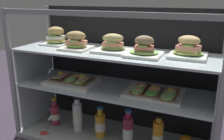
{
  "coord_description": "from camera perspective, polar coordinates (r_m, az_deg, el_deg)",
  "views": [
    {
      "loc": [
        0.59,
        -1.34,
        0.95
      ],
      "look_at": [
        0.0,
        0.0,
        0.51
      ],
      "focal_mm": 39.11,
      "sensor_mm": 36.0,
      "label": 1
    }
  ],
  "objects": [
    {
      "name": "plated_roll_sandwich_center",
      "position": [
        1.49,
        0.27,
        5.75
      ],
      "size": [
        0.21,
        0.21,
        0.11
      ],
      "color": "white",
      "rests_on": "shelf_upper_glass"
    },
    {
      "name": "case_frame",
      "position": [
        1.63,
        1.61,
        0.23
      ],
      "size": [
        1.3,
        0.44,
        0.88
      ],
      "color": "gray",
      "rests_on": "ground"
    },
    {
      "name": "kitchen_scissors",
      "position": [
        1.84,
        -15.28,
        -13.61
      ],
      "size": [
        0.12,
        0.2,
        0.01
      ],
      "color": "silver",
      "rests_on": "case_base_deck"
    },
    {
      "name": "plated_roll_sandwich_right_of_center",
      "position": [
        1.75,
        -12.94,
        7.44
      ],
      "size": [
        0.17,
        0.17,
        0.12
      ],
      "color": "white",
      "rests_on": "shelf_upper_glass"
    },
    {
      "name": "open_sandwich_tray_left_of_center",
      "position": [
        1.67,
        -9.15,
        -2.33
      ],
      "size": [
        0.34,
        0.25,
        0.07
      ],
      "color": "white",
      "rests_on": "shelf_lower_glass"
    },
    {
      "name": "juice_bottle_front_left_end",
      "position": [
        1.88,
        -13.15,
        -10.02
      ],
      "size": [
        0.06,
        0.06,
        0.21
      ],
      "color": "#9F2D3C",
      "rests_on": "case_base_deck"
    },
    {
      "name": "juice_bottle_front_middle",
      "position": [
        1.58,
        10.66,
        -14.85
      ],
      "size": [
        0.07,
        0.07,
        0.23
      ],
      "color": "orange",
      "rests_on": "case_base_deck"
    },
    {
      "name": "plated_roll_sandwich_near_right_corner",
      "position": [
        1.38,
        7.5,
        4.86
      ],
      "size": [
        0.19,
        0.19,
        0.12
      ],
      "color": "white",
      "rests_on": "shelf_upper_glass"
    },
    {
      "name": "juice_bottle_back_center",
      "position": [
        1.62,
        3.75,
        -13.85
      ],
      "size": [
        0.07,
        0.07,
        0.23
      ],
      "color": "#982C48",
      "rests_on": "case_base_deck"
    },
    {
      "name": "case_base_deck",
      "position": [
        1.73,
        0.0,
        -15.76
      ],
      "size": [
        1.3,
        0.44,
        0.03
      ],
      "primitive_type": "cube",
      "color": "#B7BDBB",
      "rests_on": "ground"
    },
    {
      "name": "riser_lower_tier",
      "position": [
        1.64,
        0.0,
        -10.18
      ],
      "size": [
        1.23,
        0.37,
        0.34
      ],
      "color": "silver",
      "rests_on": "case_base_deck"
    },
    {
      "name": "plated_roll_sandwich_mid_left",
      "position": [
        1.41,
        17.4,
        4.58
      ],
      "size": [
        0.2,
        0.2,
        0.12
      ],
      "color": "white",
      "rests_on": "shelf_upper_glass"
    },
    {
      "name": "shelf_lower_glass",
      "position": [
        1.57,
        0.0,
        -4.38
      ],
      "size": [
        1.25,
        0.39,
        0.01
      ],
      "primitive_type": "cube",
      "color": "silver",
      "rests_on": "riser_lower_tier"
    },
    {
      "name": "riser_upper_tier",
      "position": [
        1.53,
        0.0,
        -0.23
      ],
      "size": [
        1.23,
        0.37,
        0.22
      ],
      "color": "silver",
      "rests_on": "shelf_lower_glass"
    },
    {
      "name": "juice_bottle_front_right_end",
      "position": [
        1.77,
        -8.06,
        -10.6
      ],
      "size": [
        0.07,
        0.07,
        0.25
      ],
      "color": "white",
      "rests_on": "case_base_deck"
    },
    {
      "name": "plated_roll_sandwich_far_right",
      "position": [
        1.57,
        -8.4,
        6.43
      ],
      "size": [
        0.18,
        0.18,
        0.12
      ],
      "color": "white",
      "rests_on": "shelf_upper_glass"
    },
    {
      "name": "juice_bottle_front_fourth",
      "position": [
        1.69,
        -2.77,
        -12.63
      ],
      "size": [
        0.07,
        0.07,
        0.21
      ],
      "color": "gold",
      "rests_on": "case_base_deck"
    },
    {
      "name": "shelf_upper_glass",
      "position": [
        1.5,
        0.0,
        4.12
      ],
      "size": [
        1.25,
        0.39,
        0.01
      ],
      "primitive_type": "cube",
      "color": "silver",
      "rests_on": "riser_upper_tier"
    },
    {
      "name": "open_sandwich_tray_far_left",
      "position": [
        1.46,
        9.78,
        -5.13
      ],
      "size": [
        0.34,
        0.26,
        0.06
      ],
      "color": "white",
      "rests_on": "shelf_lower_glass"
    }
  ]
}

